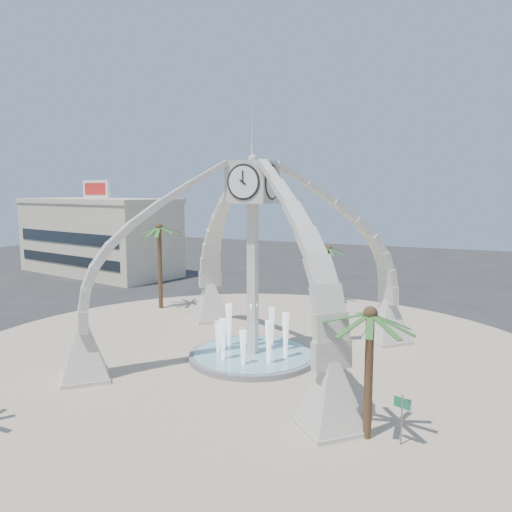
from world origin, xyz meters
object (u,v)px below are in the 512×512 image
at_px(fountain, 253,355).
at_px(palm_west, 159,228).
at_px(clock_tower, 253,257).
at_px(palm_east, 370,316).
at_px(palm_north, 329,249).
at_px(street_sign, 402,409).

relative_size(fountain, palm_west, 0.98).
distance_m(clock_tower, palm_west, 16.06).
bearing_deg(fountain, clock_tower, -90.00).
height_order(palm_east, palm_north, palm_east).
height_order(palm_east, street_sign, palm_east).
distance_m(clock_tower, palm_north, 17.50).
height_order(clock_tower, palm_north, clock_tower).
relative_size(palm_west, palm_north, 1.39).
height_order(fountain, palm_east, palm_east).
distance_m(fountain, palm_west, 17.49).
height_order(palm_east, palm_west, palm_west).
height_order(fountain, palm_north, palm_north).
relative_size(palm_north, street_sign, 2.62).
height_order(clock_tower, street_sign, clock_tower).
xyz_separation_m(fountain, street_sign, (10.12, -7.20, 1.31)).
distance_m(fountain, palm_north, 18.12).
bearing_deg(palm_east, palm_west, 143.71).
relative_size(clock_tower, fountain, 2.24).
bearing_deg(palm_west, palm_east, -36.29).
relative_size(palm_east, palm_west, 0.76).
bearing_deg(street_sign, fountain, 165.94).
bearing_deg(palm_east, fountain, 140.50).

